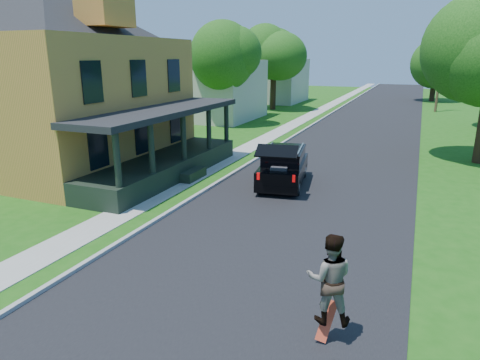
% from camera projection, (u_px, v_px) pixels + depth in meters
% --- Properties ---
extents(ground, '(140.00, 140.00, 0.00)m').
position_uv_depth(ground, '(259.00, 255.00, 11.99)').
color(ground, '#1B5511').
rests_on(ground, ground).
extents(street, '(8.00, 120.00, 0.02)m').
position_uv_depth(street, '(358.00, 136.00, 29.71)').
color(street, black).
rests_on(street, ground).
extents(curb, '(0.15, 120.00, 0.12)m').
position_uv_depth(curb, '(301.00, 132.00, 31.21)').
color(curb, '#9C9C97').
rests_on(curb, ground).
extents(sidewalk, '(1.30, 120.00, 0.03)m').
position_uv_depth(sidewalk, '(281.00, 131.00, 31.78)').
color(sidewalk, gray).
rests_on(sidewalk, ground).
extents(front_walk, '(6.50, 1.20, 0.03)m').
position_uv_depth(front_walk, '(119.00, 170.00, 20.82)').
color(front_walk, gray).
rests_on(front_walk, ground).
extents(main_house, '(15.56, 15.56, 10.10)m').
position_uv_depth(main_house, '(55.00, 65.00, 20.66)').
color(main_house, '#D8883F').
rests_on(main_house, ground).
extents(neighbor_house_mid, '(12.78, 12.78, 8.30)m').
position_uv_depth(neighbor_house_mid, '(209.00, 70.00, 37.08)').
color(neighbor_house_mid, beige).
rests_on(neighbor_house_mid, ground).
extents(neighbor_house_far, '(12.78, 12.78, 8.30)m').
position_uv_depth(neighbor_house_far, '(269.00, 66.00, 51.25)').
color(neighbor_house_far, beige).
rests_on(neighbor_house_far, ground).
extents(black_suv, '(2.34, 4.67, 2.08)m').
position_uv_depth(black_suv, '(283.00, 167.00, 18.30)').
color(black_suv, black).
rests_on(black_suv, ground).
extents(skateboarder, '(1.01, 0.87, 1.80)m').
position_uv_depth(skateboarder, '(330.00, 279.00, 8.04)').
color(skateboarder, black).
rests_on(skateboarder, ground).
extents(skateboard, '(0.35, 0.45, 0.76)m').
position_uv_depth(skateboard, '(327.00, 322.00, 8.31)').
color(skateboard, red).
rests_on(skateboard, ground).
extents(tree_left_mid, '(5.51, 5.58, 7.91)m').
position_uv_depth(tree_left_mid, '(227.00, 57.00, 32.28)').
color(tree_left_mid, black).
rests_on(tree_left_mid, ground).
extents(tree_left_far, '(6.59, 6.30, 9.19)m').
position_uv_depth(tree_left_far, '(274.00, 47.00, 42.80)').
color(tree_left_far, black).
rests_on(tree_left_far, ground).
extents(tree_right_far, '(6.48, 6.58, 8.44)m').
position_uv_depth(tree_right_far, '(437.00, 55.00, 51.24)').
color(tree_right_far, black).
rests_on(tree_right_far, ground).
extents(utility_pole_far, '(1.50, 0.62, 9.17)m').
position_uv_depth(utility_pole_far, '(441.00, 63.00, 41.18)').
color(utility_pole_far, '#4B3522').
rests_on(utility_pole_far, ground).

